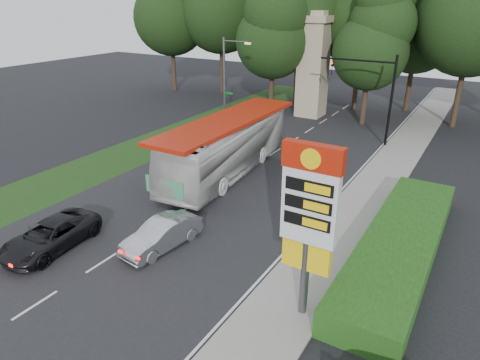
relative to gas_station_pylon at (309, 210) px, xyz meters
The scene contains 17 objects.
ground 10.41m from the gas_station_pylon, 167.77° to the right, with size 120.00×120.00×0.00m, color black.
road_surface 14.30m from the gas_station_pylon, 132.60° to the left, with size 14.00×80.00×0.02m, color black.
sidewalk_right 10.95m from the gas_station_pylon, 94.00° to the left, with size 3.00×80.00×0.12m, color gray.
grass_verge_left 25.01m from the gas_station_pylon, 139.44° to the left, with size 5.00×50.00×0.02m, color #193814.
hedge 7.49m from the gas_station_pylon, 69.05° to the left, with size 3.00×14.00×1.20m, color #1A4311.
gas_station_pylon is the anchor object (origin of this frame).
traffic_signal_mast 22.29m from the gas_station_pylon, 99.09° to the left, with size 6.10×0.35×7.20m.
streetlight_signs 25.74m from the gas_station_pylon, 128.96° to the left, with size 2.75×0.98×8.00m.
monument 30.17m from the gas_station_pylon, 111.80° to the left, with size 3.00×3.00×10.05m.
tree_far_west 44.43m from the gas_station_pylon, 135.18° to the left, with size 8.96×8.96×17.60m.
tree_west_near 40.31m from the gas_station_pylon, 118.74° to the left, with size 8.40×8.40×16.50m.
tree_east_near 35.54m from the gas_station_pylon, 95.22° to the left, with size 8.12×8.12×15.95m.
tree_monument_left 31.28m from the gas_station_pylon, 119.37° to the left, with size 7.28×7.28×14.30m.
tree_monument_right 28.32m from the gas_station_pylon, 101.71° to the left, with size 6.72×6.72×13.20m.
transit_bus 15.04m from the gas_station_pylon, 133.47° to the left, with size 3.16×13.51×3.76m, color silver.
sedan_silver 8.61m from the gas_station_pylon, behind, with size 1.49×4.27×1.41m, color #B0B1B8.
suv_charcoal 12.92m from the gas_station_pylon, behind, with size 2.29×4.98×1.38m, color black.
Camera 1 is at (13.87, -10.44, 11.20)m, focal length 32.00 mm.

